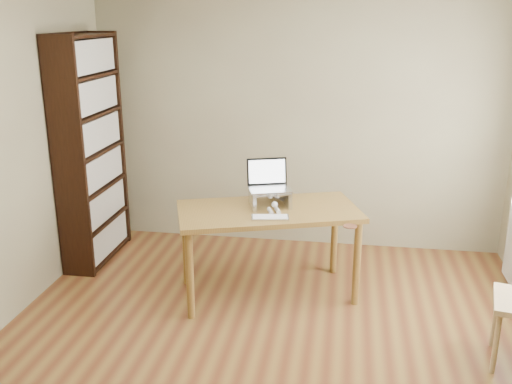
# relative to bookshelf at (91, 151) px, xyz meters

# --- Properties ---
(room) EXTENTS (4.04, 4.54, 2.64)m
(room) POSITION_rel_bookshelf_xyz_m (1.86, -1.54, 0.25)
(room) COLOR #5C2E18
(room) RESTS_ON ground
(bookshelf) EXTENTS (0.30, 0.90, 2.10)m
(bookshelf) POSITION_rel_bookshelf_xyz_m (0.00, 0.00, 0.00)
(bookshelf) COLOR black
(bookshelf) RESTS_ON ground
(desk) EXTENTS (1.60, 1.15, 0.75)m
(desk) POSITION_rel_bookshelf_xyz_m (1.72, -0.49, -0.39)
(desk) COLOR brown
(desk) RESTS_ON ground
(laptop_stand) EXTENTS (0.32, 0.25, 0.13)m
(laptop_stand) POSITION_rel_bookshelf_xyz_m (1.72, -0.41, -0.22)
(laptop_stand) COLOR silver
(laptop_stand) RESTS_ON desk
(laptop) EXTENTS (0.39, 0.38, 0.24)m
(laptop) POSITION_rel_bookshelf_xyz_m (1.72, -0.35, -0.11)
(laptop) COLOR silver
(laptop) RESTS_ON laptop_stand
(keyboard) EXTENTS (0.30, 0.17, 0.02)m
(keyboard) POSITION_rel_bookshelf_xyz_m (1.76, -0.71, -0.29)
(keyboard) COLOR silver
(keyboard) RESTS_ON desk
(coaster) EXTENTS (0.10, 0.10, 0.01)m
(coaster) POSITION_rel_bookshelf_xyz_m (2.37, -0.79, -0.30)
(coaster) COLOR brown
(coaster) RESTS_ON desk
(cat) EXTENTS (0.26, 0.49, 0.16)m
(cat) POSITION_rel_bookshelf_xyz_m (1.72, -0.38, -0.23)
(cat) COLOR #463E37
(cat) RESTS_ON desk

